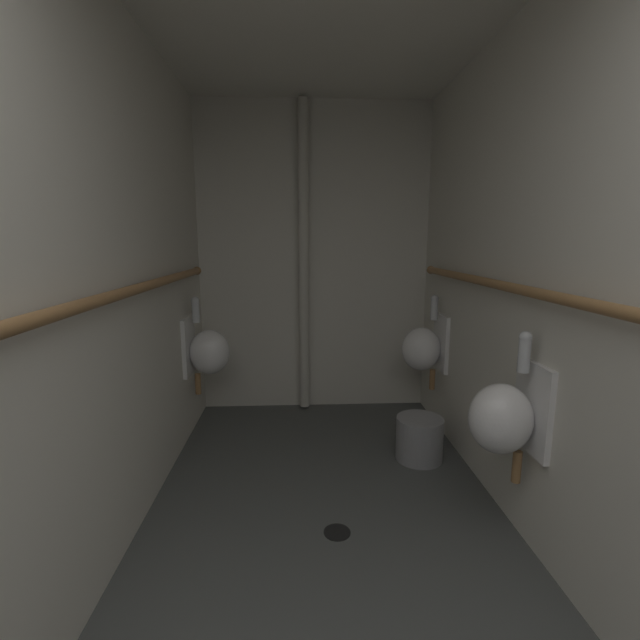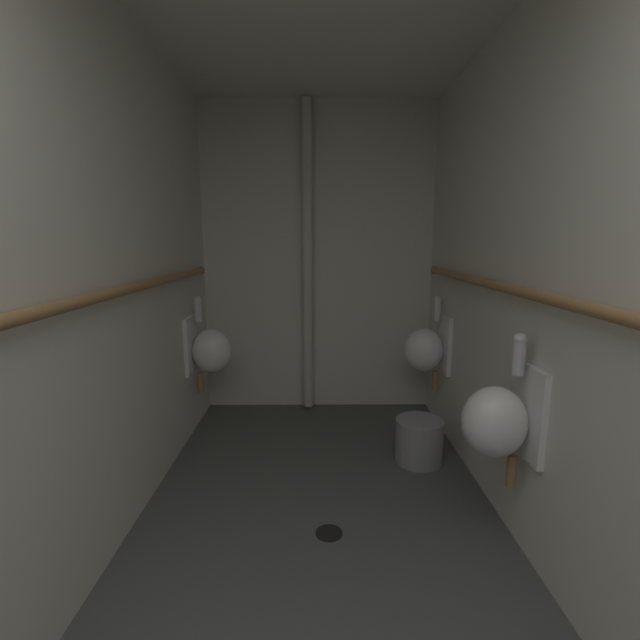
{
  "view_description": "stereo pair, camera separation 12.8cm",
  "coord_description": "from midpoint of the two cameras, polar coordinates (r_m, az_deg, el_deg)",
  "views": [
    {
      "loc": [
        -0.14,
        0.02,
        1.48
      ],
      "look_at": [
        0.01,
        3.04,
        0.94
      ],
      "focal_mm": 24.69,
      "sensor_mm": 36.0,
      "label": 1
    },
    {
      "loc": [
        -0.02,
        0.02,
        1.48
      ],
      "look_at": [
        0.01,
        3.04,
        0.94
      ],
      "focal_mm": 24.69,
      "sensor_mm": 36.0,
      "label": 2
    }
  ],
  "objects": [
    {
      "name": "supply_pipe_left",
      "position": [
        2.1,
        -26.75,
        2.8
      ],
      "size": [
        0.06,
        3.22,
        0.06
      ],
      "color": "#9E7042"
    },
    {
      "name": "urinal_right_far",
      "position": [
        3.52,
        12.32,
        -3.51
      ],
      "size": [
        0.32,
        0.3,
        0.76
      ],
      "color": "white"
    },
    {
      "name": "standpipe_back_wall",
      "position": [
        3.75,
        -3.1,
        7.64
      ],
      "size": [
        0.09,
        0.09,
        2.57
      ],
      "primitive_type": "cylinder",
      "color": "beige",
      "rests_on": "ground"
    },
    {
      "name": "floor_drain",
      "position": [
        2.51,
        0.62,
        -25.8
      ],
      "size": [
        0.14,
        0.14,
        0.01
      ],
      "primitive_type": "cylinder",
      "color": "black",
      "rests_on": "ground"
    },
    {
      "name": "wall_right",
      "position": [
        2.2,
        27.04,
        4.67
      ],
      "size": [
        0.06,
        3.97,
        2.62
      ],
      "primitive_type": "cube",
      "color": "silver",
      "rests_on": "ground"
    },
    {
      "name": "wall_left",
      "position": [
        2.13,
        -29.13,
        4.34
      ],
      "size": [
        0.06,
        3.97,
        2.62
      ],
      "primitive_type": "cube",
      "color": "silver",
      "rests_on": "ground"
    },
    {
      "name": "floor",
      "position": [
        2.44,
        -0.47,
        -28.42
      ],
      "size": [
        2.09,
        3.97,
        0.08
      ],
      "primitive_type": "cube",
      "color": "#4C4F4C",
      "rests_on": "ground"
    },
    {
      "name": "waste_bin",
      "position": [
        3.18,
        11.62,
        -14.84
      ],
      "size": [
        0.32,
        0.32,
        0.3
      ],
      "primitive_type": "cylinder",
      "color": "gray",
      "rests_on": "ground"
    },
    {
      "name": "urinal_right_mid",
      "position": [
        2.29,
        21.4,
        -11.57
      ],
      "size": [
        0.32,
        0.3,
        0.76
      ],
      "color": "white"
    },
    {
      "name": "wall_back",
      "position": [
        3.86,
        -1.75,
        7.72
      ],
      "size": [
        2.09,
        0.06,
        2.62
      ],
      "primitive_type": "cube",
      "color": "silver",
      "rests_on": "ground"
    },
    {
      "name": "supply_pipe_right",
      "position": [
        2.16,
        24.93,
        3.12
      ],
      "size": [
        0.06,
        3.26,
        0.06
      ],
      "color": "#9E7042"
    },
    {
      "name": "urinal_left_mid",
      "position": [
        3.47,
        -15.51,
        -3.86
      ],
      "size": [
        0.32,
        0.3,
        0.76
      ],
      "color": "white"
    }
  ]
}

